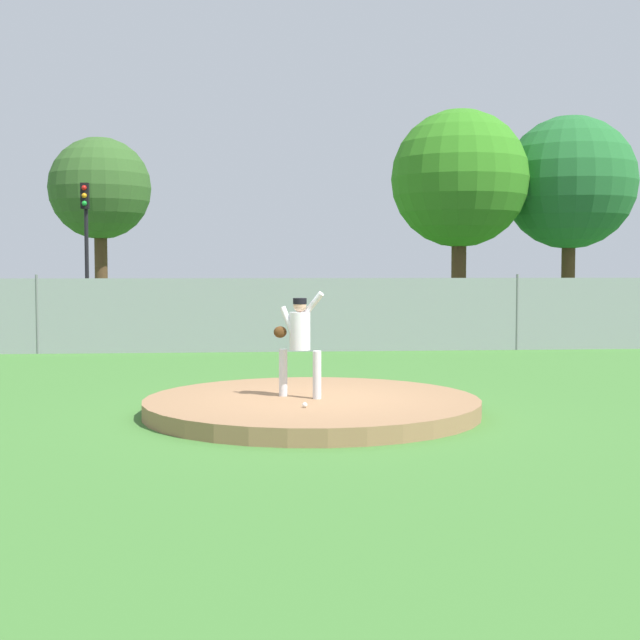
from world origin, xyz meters
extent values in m
plane|color=#427A33|center=(0.00, 6.00, 0.00)|extent=(80.00, 80.00, 0.00)
cube|color=#2B2B2D|center=(0.00, 14.50, 0.00)|extent=(44.00, 7.00, 0.01)
cylinder|color=#99704C|center=(0.00, 0.00, 0.12)|extent=(5.14, 5.14, 0.25)
cylinder|color=silver|center=(-0.43, 0.24, 0.62)|extent=(0.13, 0.13, 0.73)
cylinder|color=silver|center=(0.07, -0.09, 0.62)|extent=(0.13, 0.13, 0.73)
cylinder|color=silver|center=(-0.18, 0.07, 1.27)|extent=(0.32, 0.32, 0.58)
cylinder|color=silver|center=(0.00, 0.07, 1.66)|extent=(0.39, 0.31, 0.45)
cylinder|color=silver|center=(-0.36, 0.07, 1.43)|extent=(0.28, 0.23, 0.46)
ellipsoid|color=#4C2D14|center=(-0.48, 0.12, 1.26)|extent=(0.20, 0.12, 0.18)
sphere|color=tan|center=(-0.18, 0.07, 1.67)|extent=(0.20, 0.20, 0.20)
cylinder|color=black|center=(-0.18, 0.07, 1.74)|extent=(0.21, 0.21, 0.09)
sphere|color=white|center=(-0.17, -0.90, 0.29)|extent=(0.07, 0.07, 0.07)
cube|color=gray|center=(0.00, 10.00, 0.98)|extent=(31.79, 0.03, 1.95)
cylinder|color=slate|center=(-6.36, 10.00, 1.03)|extent=(0.07, 0.07, 2.05)
cylinder|color=slate|center=(6.36, 10.00, 1.03)|extent=(0.07, 0.07, 2.05)
cube|color=#146066|center=(7.90, 14.06, 0.65)|extent=(1.99, 4.41, 0.66)
cube|color=black|center=(7.90, 14.06, 1.34)|extent=(1.74, 2.46, 0.70)
cylinder|color=black|center=(7.98, 15.40, 0.32)|extent=(1.84, 0.74, 0.64)
cylinder|color=black|center=(7.82, 12.72, 0.32)|extent=(1.84, 0.74, 0.64)
cube|color=tan|center=(-8.35, 14.85, 0.66)|extent=(1.90, 4.31, 0.69)
cube|color=black|center=(-8.35, 14.85, 1.29)|extent=(1.75, 2.37, 0.56)
cylinder|color=black|center=(-8.35, 16.19, 0.32)|extent=(1.96, 0.64, 0.64)
cube|color=slate|center=(4.93, 14.98, 0.70)|extent=(2.07, 4.40, 0.75)
cube|color=black|center=(4.93, 14.98, 1.39)|extent=(1.80, 2.47, 0.63)
cylinder|color=black|center=(5.02, 16.31, 0.32)|extent=(1.88, 0.76, 0.64)
cylinder|color=black|center=(4.84, 13.65, 0.32)|extent=(1.88, 0.76, 0.64)
cube|color=silver|center=(0.25, 14.34, 0.67)|extent=(2.04, 4.56, 0.70)
cube|color=black|center=(0.25, 14.34, 1.36)|extent=(1.77, 2.55, 0.68)
cylinder|color=black|center=(0.16, 15.72, 0.32)|extent=(1.86, 0.75, 0.64)
cylinder|color=black|center=(0.33, 12.96, 0.32)|extent=(1.86, 0.75, 0.64)
cone|color=orange|center=(-3.04, 15.18, 0.28)|extent=(0.32, 0.32, 0.55)
cube|color=black|center=(-3.04, 15.18, 0.02)|extent=(0.40, 0.40, 0.03)
cylinder|color=black|center=(-6.53, 18.48, 2.59)|extent=(0.14, 0.14, 5.18)
cube|color=black|center=(-6.53, 18.30, 4.73)|extent=(0.28, 0.24, 0.90)
sphere|color=red|center=(-6.53, 18.18, 5.00)|extent=(0.18, 0.18, 0.18)
sphere|color=orange|center=(-6.53, 18.18, 4.73)|extent=(0.18, 0.18, 0.18)
sphere|color=green|center=(-6.53, 18.18, 4.46)|extent=(0.18, 0.18, 0.18)
cylinder|color=#4C331E|center=(-6.77, 23.12, 1.99)|extent=(0.51, 0.51, 3.98)
sphere|color=#335C25|center=(-6.77, 23.12, 5.41)|extent=(4.09, 4.09, 4.09)
cylinder|color=#4C331E|center=(7.45, 21.01, 1.91)|extent=(0.58, 0.58, 3.83)
sphere|color=#35811E|center=(7.45, 21.01, 5.71)|extent=(5.39, 5.39, 5.39)
cylinder|color=#4C331E|center=(12.21, 21.85, 1.89)|extent=(0.55, 0.55, 3.79)
sphere|color=#23682E|center=(12.21, 21.85, 5.67)|extent=(5.39, 5.39, 5.39)
camera|label=1|loc=(-1.04, -13.45, 2.26)|focal=49.83mm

